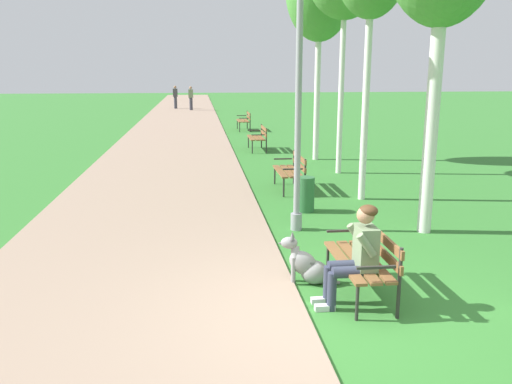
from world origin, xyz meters
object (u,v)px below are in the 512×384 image
Objects in this scene: dog_grey at (307,265)px; litter_bin at (305,194)px; pedestrian_distant at (191,98)px; person_seated_on_near_bench at (357,252)px; park_bench_near at (365,256)px; park_bench_furthest at (245,119)px; lamp_post_near at (299,90)px; park_bench_mid at (292,169)px; park_bench_far at (259,136)px; pedestrian_further_distant at (175,97)px.

dog_grey is 3.69m from litter_bin.
pedestrian_distant reaches higher than dog_grey.
park_bench_near is at bearing 55.40° from person_seated_on_near_bench.
lamp_post_near reaches higher than park_bench_furthest.
park_bench_mid is 6.30m from person_seated_on_near_bench.
park_bench_furthest is 14.53m from litter_bin.
park_bench_furthest is at bearing 89.52° from park_bench_near.
person_seated_on_near_bench is (-0.21, -0.30, 0.17)m from park_bench_near.
park_bench_far is at bearing 86.47° from dog_grey.
lamp_post_near reaches higher than park_bench_near.
pedestrian_further_distant is at bearing 96.23° from park_bench_near.
park_bench_mid is 26.79m from pedestrian_further_distant.
lamp_post_near is at bearing -108.56° from litter_bin.
park_bench_furthest reaches higher than dog_grey.
park_bench_near is 31.08m from pedestrian_distant.
park_bench_far reaches higher than dog_grey.
park_bench_furthest is at bearing -75.12° from pedestrian_further_distant.
park_bench_mid is 2.14× the size of litter_bin.
pedestrian_distant reaches higher than park_bench_furthest.
lamp_post_near reaches higher than park_bench_far.
dog_grey is at bearing 121.51° from person_seated_on_near_bench.
park_bench_furthest is at bearing 88.19° from lamp_post_near.
park_bench_furthest is 0.91× the size of pedestrian_further_distant.
park_bench_far is at bearing 89.90° from litter_bin.
park_bench_near is at bearing -90.48° from park_bench_furthest.
lamp_post_near reaches higher than pedestrian_distant.
park_bench_mid is at bearing -82.10° from pedestrian_further_distant.
park_bench_mid is at bearing -89.53° from park_bench_far.
pedestrian_further_distant reaches higher than park_bench_furthest.
park_bench_near and park_bench_mid have the same top height.
litter_bin is (0.27, 4.34, -0.33)m from person_seated_on_near_bench.
park_bench_mid is 1.20× the size of person_seated_on_near_bench.
park_bench_far is 9.66m from lamp_post_near.
park_bench_near is 32.71m from pedestrian_further_distant.
person_seated_on_near_bench reaches higher than park_bench_furthest.
park_bench_mid is 0.32× the size of lamp_post_near.
lamp_post_near is (-0.50, -15.74, 1.93)m from park_bench_furthest.
lamp_post_near is at bearing 92.43° from person_seated_on_near_bench.
pedestrian_distant reaches higher than park_bench_mid.
pedestrian_further_distant reaches higher than person_seated_on_near_bench.
park_bench_far is 18.87m from pedestrian_distant.
park_bench_near is 1.20× the size of person_seated_on_near_bench.
park_bench_far is at bearing 87.45° from lamp_post_near.
pedestrian_distant is at bearing 94.26° from lamp_post_near.
park_bench_mid is at bearing -90.11° from park_bench_furthest.
park_bench_near is 0.82m from dog_grey.
park_bench_furthest is 1.20× the size of person_seated_on_near_bench.
park_bench_mid reaches higher than dog_grey.
park_bench_furthest is 1.82× the size of dog_grey.
person_seated_on_near_bench is 0.76× the size of pedestrian_distant.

